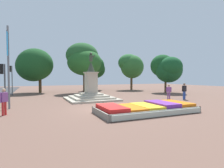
{
  "coord_description": "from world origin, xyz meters",
  "views": [
    {
      "loc": [
        -4.86,
        -11.92,
        2.34
      ],
      "look_at": [
        1.31,
        1.5,
        1.8
      ],
      "focal_mm": 28.0,
      "sensor_mm": 36.0,
      "label": 1
    }
  ],
  "objects_px": {
    "banner_pole": "(8,62)",
    "pedestrian_with_handbag": "(184,90)",
    "statue_monument": "(91,92)",
    "traffic_light_mid_block": "(3,77)",
    "pedestrian_near_planter": "(169,91)",
    "traffic_light_far_corner": "(11,75)",
    "flower_planter": "(147,109)",
    "pedestrian_crossing_plaza": "(4,100)"
  },
  "relations": [
    {
      "from": "statue_monument",
      "to": "traffic_light_far_corner",
      "type": "bearing_deg",
      "value": 133.78
    },
    {
      "from": "statue_monument",
      "to": "pedestrian_with_handbag",
      "type": "relative_size",
      "value": 2.88
    },
    {
      "from": "banner_pole",
      "to": "pedestrian_with_handbag",
      "type": "distance_m",
      "value": 16.58
    },
    {
      "from": "pedestrian_near_planter",
      "to": "banner_pole",
      "type": "bearing_deg",
      "value": 179.16
    },
    {
      "from": "statue_monument",
      "to": "pedestrian_crossing_plaza",
      "type": "bearing_deg",
      "value": -144.89
    },
    {
      "from": "traffic_light_far_corner",
      "to": "pedestrian_near_planter",
      "type": "bearing_deg",
      "value": -35.25
    },
    {
      "from": "pedestrian_with_handbag",
      "to": "pedestrian_crossing_plaza",
      "type": "relative_size",
      "value": 1.05
    },
    {
      "from": "pedestrian_near_planter",
      "to": "statue_monument",
      "type": "bearing_deg",
      "value": 160.03
    },
    {
      "from": "banner_pole",
      "to": "pedestrian_crossing_plaza",
      "type": "xyz_separation_m",
      "value": [
        -0.03,
        -2.44,
        -2.52
      ]
    },
    {
      "from": "traffic_light_far_corner",
      "to": "traffic_light_mid_block",
      "type": "bearing_deg",
      "value": -87.8
    },
    {
      "from": "statue_monument",
      "to": "banner_pole",
      "type": "xyz_separation_m",
      "value": [
        -7.25,
        -2.68,
        2.68
      ]
    },
    {
      "from": "traffic_light_far_corner",
      "to": "pedestrian_near_planter",
      "type": "relative_size",
      "value": 2.5
    },
    {
      "from": "pedestrian_near_planter",
      "to": "pedestrian_crossing_plaza",
      "type": "height_order",
      "value": "pedestrian_crossing_plaza"
    },
    {
      "from": "flower_planter",
      "to": "banner_pole",
      "type": "relative_size",
      "value": 1.1
    },
    {
      "from": "statue_monument",
      "to": "pedestrian_with_handbag",
      "type": "distance_m",
      "value": 9.94
    },
    {
      "from": "statue_monument",
      "to": "flower_planter",
      "type": "bearing_deg",
      "value": -80.72
    },
    {
      "from": "traffic_light_far_corner",
      "to": "pedestrian_with_handbag",
      "type": "height_order",
      "value": "traffic_light_far_corner"
    },
    {
      "from": "statue_monument",
      "to": "traffic_light_far_corner",
      "type": "distance_m",
      "value": 11.91
    },
    {
      "from": "traffic_light_far_corner",
      "to": "banner_pole",
      "type": "relative_size",
      "value": 0.63
    },
    {
      "from": "traffic_light_far_corner",
      "to": "pedestrian_crossing_plaza",
      "type": "bearing_deg",
      "value": -86.37
    },
    {
      "from": "traffic_light_mid_block",
      "to": "pedestrian_crossing_plaza",
      "type": "relative_size",
      "value": 2.05
    },
    {
      "from": "flower_planter",
      "to": "traffic_light_mid_block",
      "type": "xyz_separation_m",
      "value": [
        -9.08,
        6.61,
        2.1
      ]
    },
    {
      "from": "flower_planter",
      "to": "statue_monument",
      "type": "xyz_separation_m",
      "value": [
        -1.32,
        8.1,
        0.53
      ]
    },
    {
      "from": "statue_monument",
      "to": "traffic_light_mid_block",
      "type": "height_order",
      "value": "statue_monument"
    },
    {
      "from": "flower_planter",
      "to": "pedestrian_near_planter",
      "type": "xyz_separation_m",
      "value": [
        6.66,
        5.2,
        0.62
      ]
    },
    {
      "from": "traffic_light_far_corner",
      "to": "banner_pole",
      "type": "distance_m",
      "value": 11.23
    },
    {
      "from": "traffic_light_mid_block",
      "to": "banner_pole",
      "type": "bearing_deg",
      "value": -66.96
    },
    {
      "from": "flower_planter",
      "to": "pedestrian_near_planter",
      "type": "relative_size",
      "value": 4.38
    },
    {
      "from": "flower_planter",
      "to": "pedestrian_near_planter",
      "type": "bearing_deg",
      "value": 38.0
    },
    {
      "from": "banner_pole",
      "to": "flower_planter",
      "type": "bearing_deg",
      "value": -32.33
    },
    {
      "from": "traffic_light_far_corner",
      "to": "banner_pole",
      "type": "xyz_separation_m",
      "value": [
        0.89,
        -11.17,
        0.78
      ]
    },
    {
      "from": "traffic_light_mid_block",
      "to": "traffic_light_far_corner",
      "type": "height_order",
      "value": "traffic_light_far_corner"
    },
    {
      "from": "traffic_light_mid_block",
      "to": "pedestrian_near_planter",
      "type": "xyz_separation_m",
      "value": [
        15.73,
        -1.41,
        -1.48
      ]
    },
    {
      "from": "traffic_light_far_corner",
      "to": "pedestrian_near_planter",
      "type": "xyz_separation_m",
      "value": [
        16.12,
        -11.39,
        -1.82
      ]
    },
    {
      "from": "flower_planter",
      "to": "pedestrian_crossing_plaza",
      "type": "bearing_deg",
      "value": 160.83
    },
    {
      "from": "statue_monument",
      "to": "traffic_light_mid_block",
      "type": "bearing_deg",
      "value": -169.11
    },
    {
      "from": "banner_pole",
      "to": "pedestrian_crossing_plaza",
      "type": "bearing_deg",
      "value": -90.61
    },
    {
      "from": "flower_planter",
      "to": "traffic_light_mid_block",
      "type": "distance_m",
      "value": 11.42
    },
    {
      "from": "traffic_light_mid_block",
      "to": "banner_pole",
      "type": "relative_size",
      "value": 0.55
    },
    {
      "from": "banner_pole",
      "to": "statue_monument",
      "type": "bearing_deg",
      "value": 20.28
    },
    {
      "from": "traffic_light_far_corner",
      "to": "banner_pole",
      "type": "height_order",
      "value": "banner_pole"
    },
    {
      "from": "pedestrian_crossing_plaza",
      "to": "banner_pole",
      "type": "bearing_deg",
      "value": 89.39
    }
  ]
}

